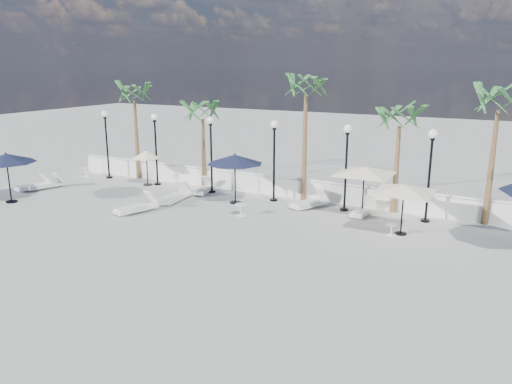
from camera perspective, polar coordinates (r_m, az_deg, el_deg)
The scene contains 28 objects.
ground at distance 18.53m, azimuth -6.84°, elevation -5.72°, with size 100.00×100.00×0.00m, color #9B9C97.
balustrade at distance 24.65m, azimuth 3.06°, elevation 0.59°, with size 26.00×0.30×1.01m.
lamppost_0 at distance 29.43m, azimuth -16.75°, elevation 6.28°, with size 0.36×0.36×3.84m.
lamppost_1 at distance 27.10m, azimuth -11.42°, elevation 5.95°, with size 0.36×0.36×3.84m.
lamppost_2 at distance 25.05m, azimuth -5.16°, elevation 5.50°, with size 0.36×0.36×3.84m.
lamppost_3 at distance 23.35m, azimuth 2.09°, elevation 4.90°, with size 0.36×0.36×3.84m.
lamppost_4 at distance 22.08m, azimuth 10.31°, elevation 4.13°, with size 0.36×0.36×3.84m.
lamppost_5 at distance 21.31m, azimuth 19.31°, elevation 3.18°, with size 0.36×0.36×3.84m.
palm_0 at distance 28.79m, azimuth -13.75°, elevation 10.40°, with size 2.60×2.60×5.50m.
palm_1 at distance 26.10m, azimuth -6.12°, elevation 8.63°, with size 2.60×2.60×4.70m.
palm_2 at distance 23.31m, azimuth 5.73°, elevation 11.32°, with size 2.60×2.60×6.10m.
palm_3 at distance 22.13m, azimuth 16.10°, elevation 7.64°, with size 2.60×2.60×4.90m.
palm_4 at distance 21.61m, azimuth 25.96°, elevation 8.69°, with size 2.60×2.60×5.70m.
lounger_0 at distance 28.37m, azimuth -24.10°, elevation 0.67°, with size 0.94×1.86×0.66m.
lounger_1 at distance 28.35m, azimuth -23.01°, elevation 0.79°, with size 1.08×1.93×0.69m.
lounger_2 at distance 22.56m, azimuth -13.49°, elevation -1.67°, with size 1.22×2.10×0.75m.
lounger_3 at distance 23.96m, azimuth -9.29°, elevation -0.50°, with size 0.88×2.12×0.77m.
lounger_4 at distance 25.44m, azimuth -5.97°, elevation 0.41°, with size 0.96×1.86×0.67m.
lounger_5 at distance 22.07m, azimuth 12.18°, elevation -2.03°, with size 0.76×1.82×0.66m.
lounger_6 at distance 22.81m, azimuth 6.21°, elevation -1.18°, with size 1.38×2.05×0.74m.
side_table_0 at distance 30.64m, azimuth -18.85°, elevation 2.27°, with size 0.53×0.53×0.52m.
side_table_1 at distance 21.50m, azimuth -1.74°, elevation -1.92°, with size 0.52×0.52×0.50m.
side_table_2 at distance 19.75m, azimuth 15.24°, elevation -4.03°, with size 0.46×0.46×0.45m.
parasol_navy_left at distance 25.89m, azimuth -26.66°, elevation 3.45°, with size 2.71×2.71×2.39m.
parasol_navy_mid at distance 23.05m, azimuth -2.43°, elevation 3.73°, with size 2.64×2.64×2.37m.
parasol_cream_sq_a at distance 21.61m, azimuth 12.30°, elevation 2.81°, with size 4.67×4.67×2.29m.
parasol_cream_sq_b at distance 19.51m, azimuth 16.59°, elevation 0.81°, with size 4.23×4.23×2.12m.
parasol_cream_small at distance 27.28m, azimuth -12.43°, elevation 4.18°, with size 1.58×1.58×1.94m.
Camera 1 is at (10.03, -14.23, 6.34)m, focal length 35.00 mm.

